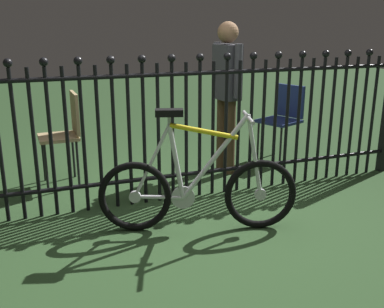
{
  "coord_description": "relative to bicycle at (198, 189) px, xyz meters",
  "views": [
    {
      "loc": [
        -1.17,
        -2.96,
        1.55
      ],
      "look_at": [
        -0.02,
        0.2,
        0.55
      ],
      "focal_mm": 42.19,
      "sensor_mm": 36.0,
      "label": 1
    }
  ],
  "objects": [
    {
      "name": "ground_plane",
      "position": [
        0.04,
        -0.02,
        -0.33
      ],
      "size": [
        20.0,
        20.0,
        0.0
      ],
      "primitive_type": "plane",
      "color": "#284423"
    },
    {
      "name": "iron_fence",
      "position": [
        -0.02,
        0.66,
        0.35
      ],
      "size": [
        4.68,
        0.07,
        1.33
      ],
      "color": "black",
      "rests_on": "ground"
    },
    {
      "name": "bicycle",
      "position": [
        0.0,
        0.0,
        0.0
      ],
      "size": [
        1.45,
        0.55,
        0.94
      ],
      "color": "black",
      "rests_on": "ground"
    },
    {
      "name": "chair_navy",
      "position": [
        1.56,
        1.4,
        0.2
      ],
      "size": [
        0.52,
        0.52,
        0.85
      ],
      "color": "black",
      "rests_on": "ground"
    },
    {
      "name": "chair_tan",
      "position": [
        -0.83,
        1.41,
        0.22
      ],
      "size": [
        0.38,
        0.38,
        0.89
      ],
      "color": "black",
      "rests_on": "ground"
    },
    {
      "name": "person_visitor",
      "position": [
        0.77,
        1.22,
        0.59
      ],
      "size": [
        0.22,
        0.47,
        1.54
      ],
      "color": "#4C3823",
      "rests_on": "ground"
    }
  ]
}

